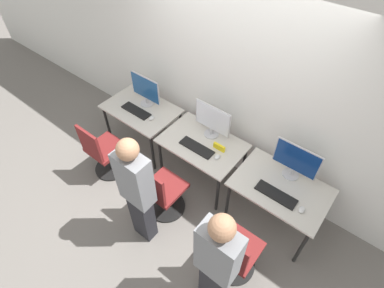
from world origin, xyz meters
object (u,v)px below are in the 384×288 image
object	(u,v)px
monitor_left	(145,90)
keyboard_right	(276,194)
person_center	(137,191)
keyboard_left	(136,111)
person_right	(217,263)
monitor_center	(212,120)
monitor_right	(296,161)
mouse_left	(152,118)
office_chair_left	(104,153)
office_chair_right	(234,254)
keyboard_center	(197,147)
office_chair_center	(162,193)
mouse_center	(217,157)
mouse_right	(302,210)

from	to	relation	value
monitor_left	keyboard_right	distance (m)	2.23
monitor_left	person_center	world-z (taller)	person_center
keyboard_right	monitor_left	bearing A→B (deg)	173.15
keyboard_left	person_right	world-z (taller)	person_right
monitor_center	monitor_right	bearing A→B (deg)	1.61
person_right	monitor_left	bearing A→B (deg)	148.32
mouse_left	office_chair_left	size ratio (longest dim) A/B	0.10
monitor_left	office_chair_right	bearing A→B (deg)	-24.08
keyboard_left	keyboard_center	xyz separation A→B (m)	(1.10, -0.03, 0.00)
office_chair_left	office_chair_right	distance (m)	2.17
office_chair_left	keyboard_center	bearing A→B (deg)	29.41
mouse_left	keyboard_center	bearing A→B (deg)	-3.03
office_chair_left	office_chair_center	xyz separation A→B (m)	(1.07, 0.01, 0.00)
keyboard_center	monitor_center	bearing A→B (deg)	90.00
mouse_left	person_center	distance (m)	1.31
office_chair_right	person_right	bearing A→B (deg)	-89.93
mouse_center	office_chair_center	distance (m)	0.81
office_chair_left	monitor_right	xyz separation A→B (m)	(2.22, 0.97, 0.57)
keyboard_right	person_right	bearing A→B (deg)	-92.47
mouse_center	office_chair_center	bearing A→B (deg)	-118.23
mouse_left	keyboard_left	bearing A→B (deg)	-176.68
office_chair_center	monitor_center	bearing A→B (deg)	86.83
keyboard_right	office_chair_right	bearing A→B (deg)	-93.80
mouse_left	person_right	size ratio (longest dim) A/B	0.06
office_chair_left	mouse_left	bearing A→B (deg)	65.73
keyboard_right	mouse_right	xyz separation A→B (m)	(0.30, -0.01, 0.01)
keyboard_center	office_chair_left	bearing A→B (deg)	-150.59
office_chair_left	keyboard_right	size ratio (longest dim) A/B	1.98
mouse_left	office_chair_right	xyz separation A→B (m)	(1.87, -0.76, -0.34)
mouse_left	person_right	xyz separation A→B (m)	(1.87, -1.12, 0.15)
mouse_left	monitor_right	distance (m)	1.95
keyboard_left	keyboard_center	distance (m)	1.10
office_chair_left	mouse_center	xyz separation A→B (m)	(1.41, 0.66, 0.34)
mouse_right	mouse_left	bearing A→B (deg)	178.32
monitor_right	person_center	bearing A→B (deg)	-130.07
keyboard_left	mouse_left	size ratio (longest dim) A/B	5.09
keyboard_right	mouse_right	world-z (taller)	mouse_right
monitor_left	mouse_right	xyz separation A→B (m)	(2.50, -0.27, -0.23)
office_chair_right	monitor_right	bearing A→B (deg)	87.49
mouse_left	monitor_center	xyz separation A→B (m)	(0.81, 0.27, 0.23)
office_chair_left	office_chair_right	bearing A→B (deg)	-2.17
mouse_center	keyboard_right	size ratio (longest dim) A/B	0.20
monitor_center	mouse_right	xyz separation A→B (m)	(1.40, -0.34, -0.23)
office_chair_left	monitor_right	world-z (taller)	monitor_right
monitor_left	office_chair_left	distance (m)	1.05
keyboard_center	monitor_right	distance (m)	1.18
keyboard_center	mouse_left	bearing A→B (deg)	176.97
keyboard_right	office_chair_right	distance (m)	0.78
mouse_right	keyboard_right	bearing A→B (deg)	178.54
mouse_center	person_center	world-z (taller)	person_center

